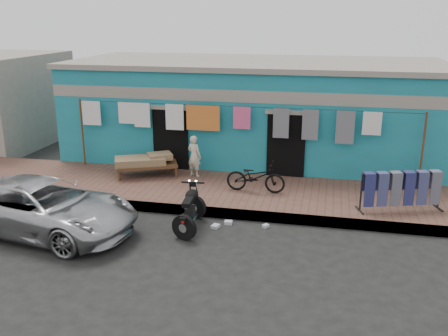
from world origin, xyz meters
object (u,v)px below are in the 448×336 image
bicycle (256,174)px  car (43,207)px  charpoy (147,166)px  seated_person (194,156)px  motorcycle (190,208)px  jeans_rack (401,190)px

bicycle → car: bearing=126.4°
car → charpoy: (1.07, 3.77, -0.07)m
seated_person → motorcycle: seated_person is taller
charpoy → motorcycle: bearing=-53.4°
bicycle → charpoy: 3.41m
charpoy → seated_person: bearing=11.3°
seated_person → bicycle: size_ratio=0.78×
car → charpoy: car is taller
car → seated_person: bearing=-22.4°
car → jeans_rack: bearing=-63.8°
bicycle → jeans_rack: bicycle is taller
jeans_rack → motorcycle: bearing=-161.4°
motorcycle → jeans_rack: bearing=14.2°
car → motorcycle: car is taller
charpoy → jeans_rack: bearing=-10.0°
car → charpoy: 3.92m
seated_person → jeans_rack: (5.59, -1.50, -0.11)m
car → motorcycle: (3.19, 0.91, -0.13)m
car → seated_person: (2.44, 4.04, 0.23)m
bicycle → motorcycle: bicycle is taller
charpoy → jeans_rack: size_ratio=0.96×
bicycle → motorcycle: size_ratio=0.98×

